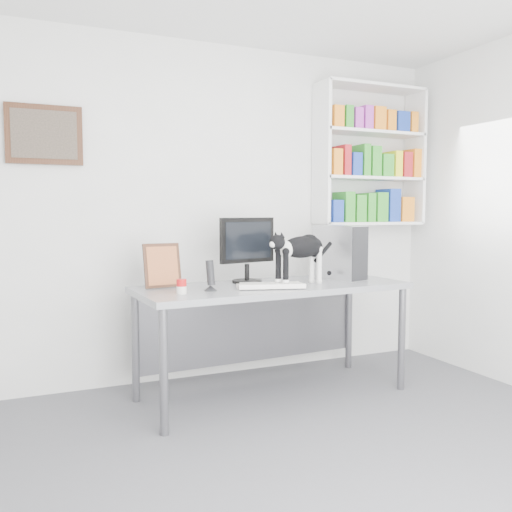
% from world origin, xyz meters
% --- Properties ---
extents(room, '(4.01, 4.01, 2.70)m').
position_xyz_m(room, '(0.00, 0.00, 1.35)').
color(room, '#505055').
rests_on(room, ground).
extents(bookshelf, '(1.03, 0.28, 1.24)m').
position_xyz_m(bookshelf, '(1.40, 1.85, 1.85)').
color(bookshelf, white).
rests_on(bookshelf, room).
extents(wall_art, '(0.52, 0.04, 0.42)m').
position_xyz_m(wall_art, '(-1.30, 1.97, 1.90)').
color(wall_art, '#442615').
rests_on(wall_art, room).
extents(desk, '(2.02, 0.89, 0.82)m').
position_xyz_m(desk, '(0.20, 1.32, 0.41)').
color(desk, gray).
rests_on(desk, room).
extents(monitor, '(0.50, 0.32, 0.50)m').
position_xyz_m(monitor, '(0.06, 1.49, 1.07)').
color(monitor, black).
rests_on(monitor, desk).
extents(keyboard, '(0.49, 0.29, 0.04)m').
position_xyz_m(keyboard, '(0.10, 1.16, 0.84)').
color(keyboard, white).
rests_on(keyboard, desk).
extents(pc_tower, '(0.29, 0.46, 0.42)m').
position_xyz_m(pc_tower, '(0.82, 1.42, 1.04)').
color(pc_tower, silver).
rests_on(pc_tower, desk).
extents(speaker, '(0.11, 0.11, 0.21)m').
position_xyz_m(speaker, '(-0.32, 1.21, 0.93)').
color(speaker, black).
rests_on(speaker, desk).
extents(leaning_print, '(0.27, 0.12, 0.32)m').
position_xyz_m(leaning_print, '(-0.58, 1.49, 0.98)').
color(leaning_print, '#442615').
rests_on(leaning_print, desk).
extents(soup_can, '(0.08, 0.08, 0.09)m').
position_xyz_m(soup_can, '(-0.54, 1.15, 0.87)').
color(soup_can, red).
rests_on(soup_can, desk).
extents(cat, '(0.62, 0.37, 0.37)m').
position_xyz_m(cat, '(0.37, 1.22, 1.01)').
color(cat, black).
rests_on(cat, desk).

